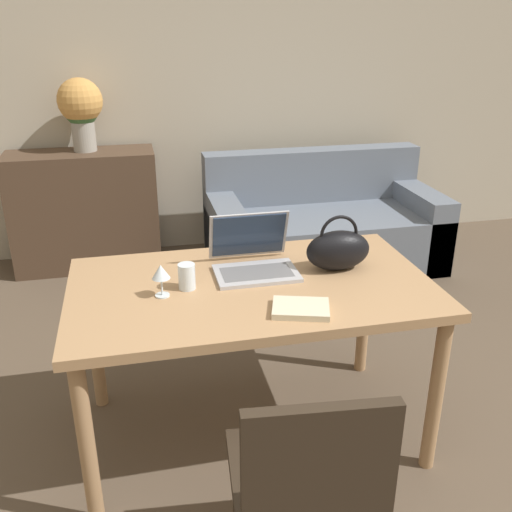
{
  "coord_description": "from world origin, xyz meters",
  "views": [
    {
      "loc": [
        -0.57,
        -1.46,
        1.75
      ],
      "look_at": [
        -0.11,
        0.59,
        0.87
      ],
      "focal_mm": 40.0,
      "sensor_mm": 36.0,
      "label": 1
    }
  ],
  "objects_px": {
    "chair": "(307,481)",
    "flower_vase": "(81,107)",
    "couch": "(322,228)",
    "laptop": "(253,255)",
    "wine_glass": "(161,273)",
    "handbag": "(338,250)",
    "drinking_glass": "(187,276)"
  },
  "relations": [
    {
      "from": "chair",
      "to": "flower_vase",
      "type": "bearing_deg",
      "value": 109.2
    },
    {
      "from": "couch",
      "to": "laptop",
      "type": "distance_m",
      "value": 1.95
    },
    {
      "from": "laptop",
      "to": "flower_vase",
      "type": "height_order",
      "value": "flower_vase"
    },
    {
      "from": "chair",
      "to": "flower_vase",
      "type": "xyz_separation_m",
      "value": [
        -0.73,
        2.99,
        0.68
      ]
    },
    {
      "from": "laptop",
      "to": "flower_vase",
      "type": "distance_m",
      "value": 2.2
    },
    {
      "from": "wine_glass",
      "to": "flower_vase",
      "type": "distance_m",
      "value": 2.26
    },
    {
      "from": "couch",
      "to": "flower_vase",
      "type": "xyz_separation_m",
      "value": [
        -1.68,
        0.37,
        0.89
      ]
    },
    {
      "from": "handbag",
      "to": "flower_vase",
      "type": "distance_m",
      "value": 2.42
    },
    {
      "from": "couch",
      "to": "laptop",
      "type": "xyz_separation_m",
      "value": [
        -0.89,
        -1.65,
        0.53
      ]
    },
    {
      "from": "chair",
      "to": "handbag",
      "type": "distance_m",
      "value": 1.03
    },
    {
      "from": "flower_vase",
      "to": "chair",
      "type": "bearing_deg",
      "value": -76.22
    },
    {
      "from": "chair",
      "to": "wine_glass",
      "type": "relative_size",
      "value": 6.47
    },
    {
      "from": "laptop",
      "to": "handbag",
      "type": "xyz_separation_m",
      "value": [
        0.35,
        -0.09,
        0.03
      ]
    },
    {
      "from": "flower_vase",
      "to": "drinking_glass",
      "type": "bearing_deg",
      "value": -77.33
    },
    {
      "from": "flower_vase",
      "to": "laptop",
      "type": "bearing_deg",
      "value": -68.84
    },
    {
      "from": "couch",
      "to": "flower_vase",
      "type": "height_order",
      "value": "flower_vase"
    },
    {
      "from": "wine_glass",
      "to": "chair",
      "type": "bearing_deg",
      "value": -66.02
    },
    {
      "from": "chair",
      "to": "handbag",
      "type": "relative_size",
      "value": 3.08
    },
    {
      "from": "couch",
      "to": "drinking_glass",
      "type": "xyz_separation_m",
      "value": [
        -1.19,
        -1.78,
        0.52
      ]
    },
    {
      "from": "couch",
      "to": "laptop",
      "type": "relative_size",
      "value": 4.89
    },
    {
      "from": "couch",
      "to": "drinking_glass",
      "type": "height_order",
      "value": "drinking_glass"
    },
    {
      "from": "drinking_glass",
      "to": "handbag",
      "type": "bearing_deg",
      "value": 4.27
    },
    {
      "from": "chair",
      "to": "couch",
      "type": "xyz_separation_m",
      "value": [
        0.94,
        2.62,
        -0.21
      ]
    },
    {
      "from": "chair",
      "to": "wine_glass",
      "type": "bearing_deg",
      "value": 119.4
    },
    {
      "from": "laptop",
      "to": "flower_vase",
      "type": "xyz_separation_m",
      "value": [
        -0.78,
        2.02,
        0.36
      ]
    },
    {
      "from": "couch",
      "to": "handbag",
      "type": "height_order",
      "value": "handbag"
    },
    {
      "from": "laptop",
      "to": "couch",
      "type": "bearing_deg",
      "value": 61.56
    },
    {
      "from": "chair",
      "to": "handbag",
      "type": "height_order",
      "value": "handbag"
    },
    {
      "from": "chair",
      "to": "flower_vase",
      "type": "distance_m",
      "value": 3.16
    },
    {
      "from": "wine_glass",
      "to": "flower_vase",
      "type": "xyz_separation_m",
      "value": [
        -0.38,
        2.2,
        0.33
      ]
    },
    {
      "from": "laptop",
      "to": "wine_glass",
      "type": "xyz_separation_m",
      "value": [
        -0.4,
        -0.18,
        0.03
      ]
    },
    {
      "from": "drinking_glass",
      "to": "flower_vase",
      "type": "height_order",
      "value": "flower_vase"
    }
  ]
}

